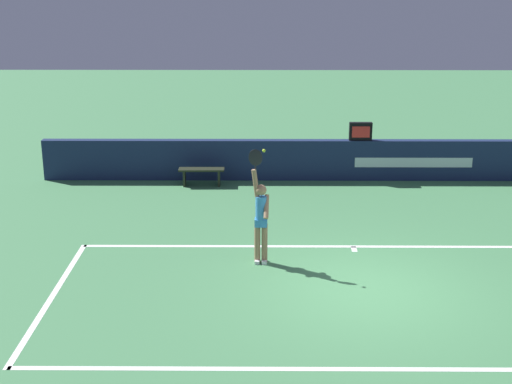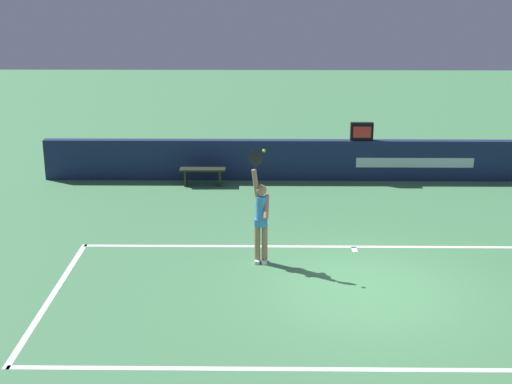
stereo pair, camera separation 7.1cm
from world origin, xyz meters
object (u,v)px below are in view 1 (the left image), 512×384
object	(u,v)px
speed_display	(361,131)
tennis_player	(261,217)
tennis_ball	(264,151)
courtside_bench_near	(202,173)

from	to	relation	value
speed_display	tennis_player	bearing A→B (deg)	-114.80
speed_display	tennis_ball	distance (m)	6.86
speed_display	tennis_player	xyz separation A→B (m)	(-2.82, -6.11, -0.41)
tennis_ball	courtside_bench_near	bearing A→B (deg)	107.06
tennis_ball	courtside_bench_near	size ratio (longest dim) A/B	0.05
courtside_bench_near	tennis_ball	bearing A→B (deg)	-72.94
tennis_player	courtside_bench_near	size ratio (longest dim) A/B	1.91
speed_display	tennis_player	world-z (taller)	tennis_player
tennis_player	tennis_ball	xyz separation A→B (m)	(0.06, -0.09, 1.42)
speed_display	courtside_bench_near	bearing A→B (deg)	-172.23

